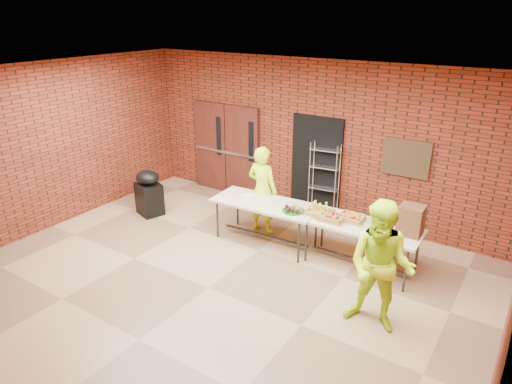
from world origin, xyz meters
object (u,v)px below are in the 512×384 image
volunteer_woman (262,190)px  table_right (362,229)px  wire_rack (324,182)px  covered_grill (149,192)px  coffee_dispenser (411,220)px  volunteer_man (381,267)px  table_left (266,206)px

volunteer_woman → table_right: bearing=175.1°
wire_rack → covered_grill: 3.65m
coffee_dispenser → volunteer_man: bearing=-88.7°
covered_grill → volunteer_woman: size_ratio=0.56×
wire_rack → coffee_dispenser: bearing=-39.6°
coffee_dispenser → covered_grill: 5.31m
volunteer_woman → covered_grill: bearing=16.4°
wire_rack → covered_grill: wire_rack is taller
covered_grill → volunteer_man: size_ratio=0.52×
wire_rack → volunteer_woman: size_ratio=0.94×
table_left → coffee_dispenser: 2.55m
covered_grill → table_right: bearing=23.9°
volunteer_man → wire_rack: bearing=125.6°
covered_grill → volunteer_man: (5.30, -0.96, 0.44)m
table_left → volunteer_woman: 0.49m
coffee_dispenser → table_left: bearing=-175.1°
table_right → coffee_dispenser: bearing=6.8°
table_left → volunteer_woman: size_ratio=1.16×
wire_rack → table_right: size_ratio=0.84×
wire_rack → volunteer_woman: bearing=-129.6°
wire_rack → table_left: 1.59m
coffee_dispenser → volunteer_woman: bearing=176.9°
table_left → table_right: 1.80m
table_right → covered_grill: (-4.53, -0.39, -0.24)m
wire_rack → table_right: bearing=-53.3°
table_right → volunteer_man: 1.56m
table_left → volunteer_man: 2.84m
coffee_dispenser → covered_grill: size_ratio=0.50×
volunteer_man → table_right: bearing=117.4°
wire_rack → volunteer_woman: 1.38m
wire_rack → table_left: wire_rack is taller
table_left → coffee_dispenser: coffee_dispenser is taller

